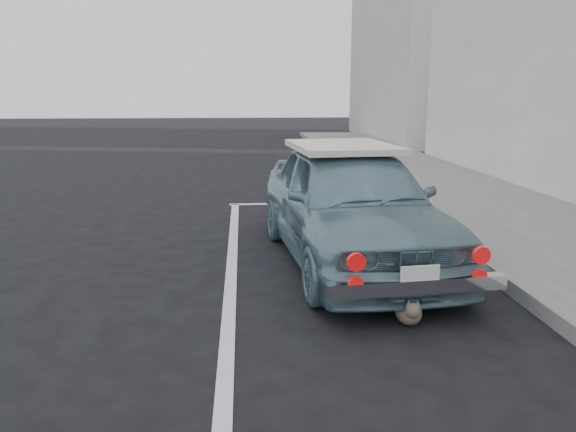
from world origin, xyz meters
name	(u,v)px	position (x,y,z in m)	size (l,w,h in m)	color
ground	(366,404)	(0.00, 0.00, 0.00)	(80.00, 80.00, 0.00)	black
building_far	(417,39)	(6.35, 20.00, 4.00)	(3.50, 10.00, 8.00)	beige
pline_front	(315,203)	(0.50, 6.50, 0.00)	(3.00, 0.12, 0.01)	silver
pline_side	(232,265)	(-0.90, 3.00, 0.00)	(0.12, 7.00, 0.01)	silver
retro_coupe	(351,203)	(0.47, 3.05, 0.69)	(1.99, 4.16, 1.37)	#688D9A
cat	(409,310)	(0.63, 1.21, 0.12)	(0.25, 0.51, 0.27)	#6A5B51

